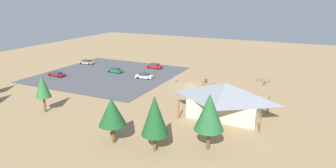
% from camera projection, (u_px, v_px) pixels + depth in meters
% --- Properties ---
extents(ground, '(160.00, 160.00, 0.00)m').
position_uv_depth(ground, '(192.00, 86.00, 68.81)').
color(ground, '#9E7F56').
rests_on(ground, ground).
extents(parking_lot_asphalt, '(33.28, 32.83, 0.05)m').
position_uv_depth(parking_lot_asphalt, '(109.00, 74.00, 78.95)').
color(parking_lot_asphalt, '#4C4C51').
rests_on(parking_lot_asphalt, ground).
extents(bike_pavilion, '(13.72, 9.39, 5.96)m').
position_uv_depth(bike_pavilion, '(225.00, 98.00, 51.02)').
color(bike_pavilion, beige).
rests_on(bike_pavilion, ground).
extents(trash_bin, '(0.60, 0.60, 0.90)m').
position_uv_depth(trash_bin, '(206.00, 81.00, 71.45)').
color(trash_bin, brown).
rests_on(trash_bin, ground).
extents(lot_sign, '(0.56, 0.08, 2.20)m').
position_uv_depth(lot_sign, '(175.00, 78.00, 70.61)').
color(lot_sign, '#99999E').
rests_on(lot_sign, ground).
extents(pine_far_west, '(3.61, 3.61, 7.83)m').
position_uv_depth(pine_far_west, '(155.00, 115.00, 38.73)').
color(pine_far_west, brown).
rests_on(pine_far_west, ground).
extents(pine_center, '(3.84, 3.84, 6.68)m').
position_uv_depth(pine_center, '(112.00, 112.00, 41.09)').
color(pine_center, brown).
rests_on(pine_center, ground).
extents(pine_mideast, '(3.97, 3.97, 7.91)m').
position_uv_depth(pine_mideast, '(209.00, 112.00, 39.08)').
color(pine_mideast, brown).
rests_on(pine_mideast, ground).
extents(pine_east, '(2.68, 2.68, 6.83)m').
position_uv_depth(pine_east, '(42.00, 86.00, 52.35)').
color(pine_east, brown).
rests_on(pine_east, ground).
extents(bicycle_white_yard_center, '(1.28, 1.21, 0.77)m').
position_uv_depth(bicycle_white_yard_center, '(267.00, 81.00, 71.47)').
color(bicycle_white_yard_center, black).
rests_on(bicycle_white_yard_center, ground).
extents(bicycle_green_lone_west, '(1.67, 0.54, 0.76)m').
position_uv_depth(bicycle_green_lone_west, '(245.00, 93.00, 62.56)').
color(bicycle_green_lone_west, black).
rests_on(bicycle_green_lone_west, ground).
extents(bicycle_silver_mid_cluster, '(0.48, 1.67, 0.82)m').
position_uv_depth(bicycle_silver_mid_cluster, '(213.00, 85.00, 68.77)').
color(bicycle_silver_mid_cluster, black).
rests_on(bicycle_silver_mid_cluster, ground).
extents(bicycle_orange_front_row, '(0.68, 1.64, 0.81)m').
position_uv_depth(bicycle_orange_front_row, '(204.00, 83.00, 69.76)').
color(bicycle_orange_front_row, black).
rests_on(bicycle_orange_front_row, ground).
extents(bicycle_red_back_row, '(0.66, 1.68, 0.78)m').
position_uv_depth(bicycle_red_back_row, '(211.00, 92.00, 63.81)').
color(bicycle_red_back_row, black).
rests_on(bicycle_red_back_row, ground).
extents(bicycle_teal_lone_east, '(1.22, 1.09, 0.76)m').
position_uv_depth(bicycle_teal_lone_east, '(220.00, 90.00, 64.68)').
color(bicycle_teal_lone_east, black).
rests_on(bicycle_teal_lone_east, ground).
extents(bicycle_purple_near_sign, '(0.76, 1.64, 0.78)m').
position_uv_depth(bicycle_purple_near_sign, '(209.00, 87.00, 66.80)').
color(bicycle_purple_near_sign, black).
rests_on(bicycle_purple_near_sign, ground).
extents(bicycle_yellow_edge_south, '(0.71, 1.53, 0.75)m').
position_uv_depth(bicycle_yellow_edge_south, '(243.00, 97.00, 60.11)').
color(bicycle_yellow_edge_south, black).
rests_on(bicycle_yellow_edge_south, ground).
extents(bicycle_black_edge_north, '(1.69, 0.63, 0.81)m').
position_uv_depth(bicycle_black_edge_north, '(221.00, 87.00, 66.95)').
color(bicycle_black_edge_north, black).
rests_on(bicycle_black_edge_north, ground).
extents(bicycle_blue_yard_front, '(1.79, 0.48, 0.81)m').
position_uv_depth(bicycle_blue_yard_front, '(259.00, 80.00, 72.51)').
color(bicycle_blue_yard_front, black).
rests_on(bicycle_blue_yard_front, ground).
extents(bicycle_white_near_porch, '(1.82, 0.48, 0.87)m').
position_uv_depth(bicycle_white_near_porch, '(203.00, 88.00, 65.84)').
color(bicycle_white_near_porch, black).
rests_on(bicycle_white_near_porch, ground).
extents(bicycle_green_by_bin, '(0.74, 1.59, 0.78)m').
position_uv_depth(bicycle_green_by_bin, '(264.00, 83.00, 69.67)').
color(bicycle_green_by_bin, black).
rests_on(bicycle_green_by_bin, ground).
extents(car_maroon_far_end, '(4.90, 2.14, 1.23)m').
position_uv_depth(car_maroon_far_end, '(57.00, 74.00, 77.00)').
color(car_maroon_far_end, maroon).
rests_on(car_maroon_far_end, parking_lot_asphalt).
extents(car_tan_end_stall, '(4.62, 2.03, 1.24)m').
position_uv_depth(car_tan_end_stall, '(87.00, 62.00, 90.72)').
color(car_tan_end_stall, tan).
rests_on(car_tan_end_stall, parking_lot_asphalt).
extents(car_white_inner_stall, '(4.43, 2.26, 1.39)m').
position_uv_depth(car_white_inner_stall, '(144.00, 76.00, 74.90)').
color(car_white_inner_stall, white).
rests_on(car_white_inner_stall, parking_lot_asphalt).
extents(car_green_near_entry, '(4.46, 2.17, 1.31)m').
position_uv_depth(car_green_near_entry, '(115.00, 70.00, 80.74)').
color(car_green_near_entry, '#1E6B3D').
rests_on(car_green_near_entry, parking_lot_asphalt).
extents(car_red_by_curb, '(4.51, 2.12, 1.41)m').
position_uv_depth(car_red_by_curb, '(154.00, 66.00, 85.34)').
color(car_red_by_curb, red).
rests_on(car_red_by_curb, parking_lot_asphalt).
extents(visitor_by_pavilion, '(0.39, 0.40, 1.81)m').
position_uv_depth(visitor_by_pavilion, '(200.00, 95.00, 60.03)').
color(visitor_by_pavilion, '#2D3347').
rests_on(visitor_by_pavilion, ground).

